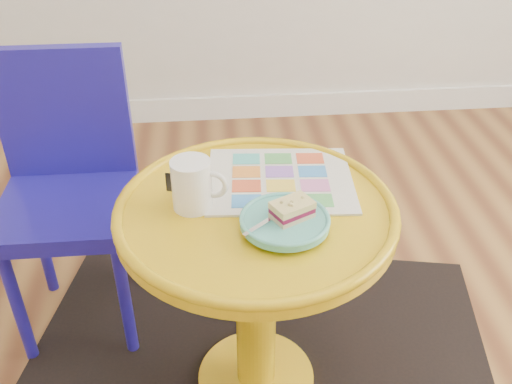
{
  "coord_description": "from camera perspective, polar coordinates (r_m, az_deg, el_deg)",
  "views": [
    {
      "loc": [
        -0.39,
        -0.66,
        1.3
      ],
      "look_at": [
        -0.29,
        0.36,
        0.63
      ],
      "focal_mm": 40.0,
      "sensor_mm": 36.0,
      "label": 1
    }
  ],
  "objects": [
    {
      "name": "room_walls",
      "position": [
        2.15,
        -20.64,
        -4.16
      ],
      "size": [
        4.0,
        4.0,
        4.0
      ],
      "color": "silver",
      "rests_on": "ground"
    },
    {
      "name": "rug",
      "position": [
        1.65,
        0.0,
        -18.27
      ],
      "size": [
        1.49,
        1.34,
        0.01
      ],
      "primitive_type": "cube",
      "rotation": [
        0.0,
        0.0,
        -0.2
      ],
      "color": "black",
      "rests_on": "ground"
    },
    {
      "name": "side_table",
      "position": [
        1.35,
        0.0,
        -7.27
      ],
      "size": [
        0.62,
        0.62,
        0.59
      ],
      "color": "gold",
      "rests_on": "ground"
    },
    {
      "name": "chair",
      "position": [
        1.65,
        -18.31,
        1.18
      ],
      "size": [
        0.36,
        0.36,
        0.81
      ],
      "rotation": [
        0.0,
        0.0,
        -0.0
      ],
      "color": "#1E1796",
      "rests_on": "ground"
    },
    {
      "name": "newspaper",
      "position": [
        1.34,
        2.42,
        1.23
      ],
      "size": [
        0.36,
        0.31,
        0.01
      ],
      "primitive_type": "cube",
      "rotation": [
        0.0,
        0.0,
        -0.08
      ],
      "color": "silver",
      "rests_on": "side_table"
    },
    {
      "name": "mug",
      "position": [
        1.22,
        -6.34,
        0.88
      ],
      "size": [
        0.12,
        0.09,
        0.11
      ],
      "rotation": [
        0.0,
        0.0,
        -0.28
      ],
      "color": "white",
      "rests_on": "side_table"
    },
    {
      "name": "plate",
      "position": [
        1.17,
        2.9,
        -2.97
      ],
      "size": [
        0.19,
        0.19,
        0.02
      ],
      "color": "#57B8AB",
      "rests_on": "newspaper"
    },
    {
      "name": "cake_slice",
      "position": [
        1.16,
        3.63,
        -1.75
      ],
      "size": [
        0.1,
        0.09,
        0.04
      ],
      "rotation": [
        0.0,
        0.0,
        0.48
      ],
      "color": "#D3BC8C",
      "rests_on": "plate"
    },
    {
      "name": "fork",
      "position": [
        1.16,
        1.49,
        -2.72
      ],
      "size": [
        0.12,
        0.1,
        0.0
      ],
      "rotation": [
        0.0,
        0.0,
        -0.87
      ],
      "color": "silver",
      "rests_on": "plate"
    }
  ]
}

